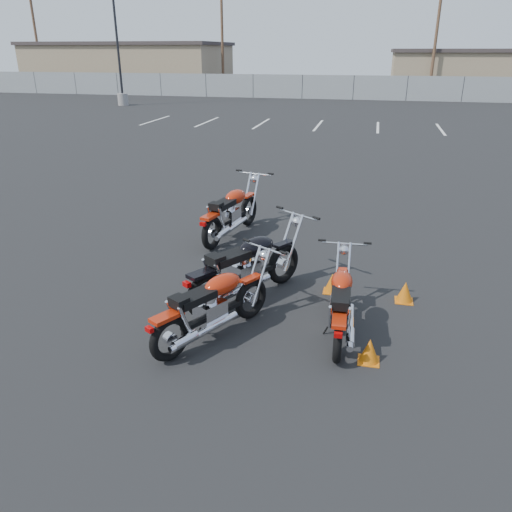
% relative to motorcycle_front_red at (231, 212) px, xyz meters
% --- Properties ---
extents(ground, '(120.00, 120.00, 0.00)m').
position_rel_motorcycle_front_red_xyz_m(ground, '(0.89, -3.06, -0.52)').
color(ground, black).
rests_on(ground, ground).
extents(motorcycle_front_red, '(1.01, 2.33, 1.15)m').
position_rel_motorcycle_front_red_xyz_m(motorcycle_front_red, '(0.00, 0.00, 0.00)').
color(motorcycle_front_red, black).
rests_on(motorcycle_front_red, ground).
extents(motorcycle_second_black, '(1.69, 2.23, 1.17)m').
position_rel_motorcycle_front_red_xyz_m(motorcycle_second_black, '(0.99, -2.66, 0.01)').
color(motorcycle_second_black, black).
rests_on(motorcycle_second_black, ground).
extents(motorcycle_third_red, '(0.78, 2.02, 0.99)m').
position_rel_motorcycle_front_red_xyz_m(motorcycle_third_red, '(2.46, -3.35, -0.07)').
color(motorcycle_third_red, black).
rests_on(motorcycle_third_red, ground).
extents(motorcycle_rear_red, '(1.43, 2.03, 1.04)m').
position_rel_motorcycle_front_red_xyz_m(motorcycle_rear_red, '(0.83, -3.86, -0.05)').
color(motorcycle_rear_red, black).
rests_on(motorcycle_rear_red, ground).
extents(training_cone_near, '(0.27, 0.27, 0.32)m').
position_rel_motorcycle_front_red_xyz_m(training_cone_near, '(2.26, -2.12, -0.36)').
color(training_cone_near, '#D5660B').
rests_on(training_cone_near, ground).
extents(training_cone_far, '(0.27, 0.27, 0.33)m').
position_rel_motorcycle_front_red_xyz_m(training_cone_far, '(3.37, -2.19, -0.36)').
color(training_cone_far, '#D5660B').
rests_on(training_cone_far, ground).
extents(training_cone_extra, '(0.27, 0.27, 0.32)m').
position_rel_motorcycle_front_red_xyz_m(training_cone_extra, '(2.88, -3.96, -0.36)').
color(training_cone_extra, '#D5660B').
rests_on(training_cone_extra, ground).
extents(light_pole_west, '(0.80, 0.70, 11.33)m').
position_rel_motorcycle_front_red_xyz_m(light_pole_west, '(-14.59, 23.94, 2.51)').
color(light_pole_west, gray).
rests_on(light_pole_west, ground).
extents(chainlink_fence, '(80.06, 0.06, 1.80)m').
position_rel_motorcycle_front_red_xyz_m(chainlink_fence, '(0.89, 31.94, 0.38)').
color(chainlink_fence, gray).
rests_on(chainlink_fence, ground).
extents(tan_building_west, '(18.40, 10.40, 4.30)m').
position_rel_motorcycle_front_red_xyz_m(tan_building_west, '(-21.11, 38.94, 1.64)').
color(tan_building_west, '#927E5E').
rests_on(tan_building_west, ground).
extents(tan_building_east, '(14.40, 9.40, 3.70)m').
position_rel_motorcycle_front_red_xyz_m(tan_building_east, '(10.89, 40.94, 1.34)').
color(tan_building_east, '#927E5E').
rests_on(tan_building_east, ground).
extents(utility_pole_a, '(1.80, 0.24, 9.00)m').
position_rel_motorcycle_front_red_xyz_m(utility_pole_a, '(-29.11, 35.94, 4.16)').
color(utility_pole_a, '#4F3524').
rests_on(utility_pole_a, ground).
extents(utility_pole_b, '(1.80, 0.24, 9.00)m').
position_rel_motorcycle_front_red_xyz_m(utility_pole_b, '(-11.11, 36.94, 4.16)').
color(utility_pole_b, '#4F3524').
rests_on(utility_pole_b, ground).
extents(utility_pole_c, '(1.80, 0.24, 9.00)m').
position_rel_motorcycle_front_red_xyz_m(utility_pole_c, '(6.89, 35.94, 4.16)').
color(utility_pole_c, '#4F3524').
rests_on(utility_pole_c, ground).
extents(parking_line_stripes, '(15.12, 4.00, 0.01)m').
position_rel_motorcycle_front_red_xyz_m(parking_line_stripes, '(-1.61, 16.94, -0.52)').
color(parking_line_stripes, silver).
rests_on(parking_line_stripes, ground).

